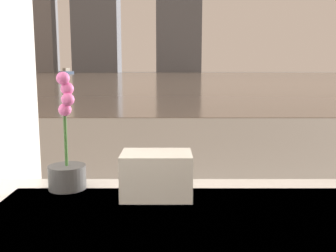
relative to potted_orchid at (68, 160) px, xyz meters
name	(u,v)px	position (x,y,z in m)	size (l,w,h in m)	color
potted_orchid	(68,160)	(0.00, 0.00, 0.00)	(0.14, 0.14, 0.44)	#4C4C4C
towel_stack	(158,175)	(0.34, -0.09, -0.03)	(0.25, 0.17, 0.16)	silver
harbor_water	(170,75)	(0.48, 61.05, -0.62)	(180.00, 110.00, 0.01)	gray
harbor_boat_0	(68,72)	(-20.03, 74.37, -0.18)	(2.50, 3.44, 1.23)	navy
skyline_tower_1	(98,11)	(-21.58, 117.05, 18.01)	(13.64, 10.67, 37.27)	slate
skyline_tower_2	(180,14)	(3.69, 117.05, 17.17)	(13.79, 6.30, 35.58)	slate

